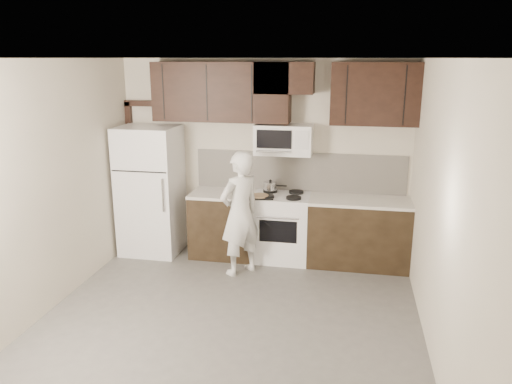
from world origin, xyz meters
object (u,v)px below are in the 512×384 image
(refrigerator, at_px, (151,190))
(microwave, at_px, (284,139))
(stove, at_px, (281,227))
(person, at_px, (240,214))

(refrigerator, bearing_deg, microwave, 5.15)
(stove, bearing_deg, refrigerator, -178.49)
(stove, xyz_separation_m, person, (-0.45, -0.57, 0.34))
(stove, relative_size, person, 0.59)
(stove, bearing_deg, person, -128.33)
(stove, relative_size, microwave, 1.24)
(stove, xyz_separation_m, microwave, (-0.00, 0.12, 1.19))
(microwave, bearing_deg, stove, -89.90)
(microwave, relative_size, refrigerator, 0.42)
(stove, height_order, person, person)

